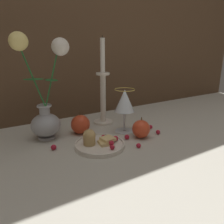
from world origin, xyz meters
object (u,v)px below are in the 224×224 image
at_px(vase, 45,103).
at_px(apple_beside_vase, 141,129).
at_px(candlestick, 103,94).
at_px(wine_glass, 125,102).
at_px(plate_with_pastries, 98,143).
at_px(apple_near_glass, 80,124).

relative_size(vase, apple_beside_vase, 4.71).
relative_size(candlestick, apple_beside_vase, 4.71).
bearing_deg(apple_beside_vase, wine_glass, 101.63).
xyz_separation_m(plate_with_pastries, apple_near_glass, (-0.00, 0.15, 0.02)).
bearing_deg(apple_beside_vase, plate_with_pastries, 176.54).
xyz_separation_m(plate_with_pastries, apple_beside_vase, (0.18, -0.01, 0.02)).
distance_m(vase, plate_with_pastries, 0.24).
xyz_separation_m(vase, apple_beside_vase, (0.31, -0.18, -0.10)).
bearing_deg(apple_near_glass, candlestick, 23.89).
distance_m(vase, apple_beside_vase, 0.37).
relative_size(vase, wine_glass, 2.16).
height_order(wine_glass, apple_near_glass, wine_glass).
relative_size(apple_beside_vase, apple_near_glass, 0.92).
xyz_separation_m(apple_beside_vase, apple_near_glass, (-0.18, 0.16, 0.00)).
bearing_deg(candlestick, plate_with_pastries, -123.17).
bearing_deg(plate_with_pastries, candlestick, 56.83).
bearing_deg(vase, wine_glass, -16.60).
xyz_separation_m(wine_glass, candlestick, (-0.02, 0.13, 0.01)).
bearing_deg(wine_glass, vase, 163.40).
height_order(plate_with_pastries, apple_near_glass, apple_near_glass).
height_order(plate_with_pastries, wine_glass, wine_glass).
relative_size(wine_glass, apple_beside_vase, 2.18).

